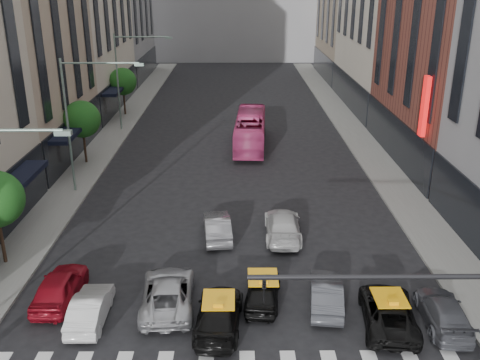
{
  "coord_description": "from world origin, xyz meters",
  "views": [
    {
      "loc": [
        0.2,
        -14.49,
        13.95
      ],
      "look_at": [
        0.38,
        11.71,
        4.0
      ],
      "focal_mm": 40.0,
      "sensor_mm": 36.0,
      "label": 1
    }
  ],
  "objects_px": {
    "car_white_front": "(90,308)",
    "taxi_center": "(263,290)",
    "taxi_left": "(219,314)",
    "streetlamp_far": "(127,69)",
    "car_red": "(60,286)",
    "streetlamp_mid": "(80,108)",
    "bus": "(250,130)"
  },
  "relations": [
    {
      "from": "car_white_front",
      "to": "taxi_center",
      "type": "distance_m",
      "value": 7.62
    },
    {
      "from": "taxi_left",
      "to": "streetlamp_far",
      "type": "bearing_deg",
      "value": -69.02
    },
    {
      "from": "streetlamp_far",
      "to": "taxi_center",
      "type": "bearing_deg",
      "value": -68.87
    },
    {
      "from": "car_red",
      "to": "car_white_front",
      "type": "xyz_separation_m",
      "value": [
        1.79,
        -1.58,
        -0.09
      ]
    },
    {
      "from": "car_white_front",
      "to": "taxi_center",
      "type": "bearing_deg",
      "value": -170.59
    },
    {
      "from": "streetlamp_mid",
      "to": "taxi_left",
      "type": "distance_m",
      "value": 18.84
    },
    {
      "from": "taxi_left",
      "to": "bus",
      "type": "bearing_deg",
      "value": -90.17
    },
    {
      "from": "taxi_left",
      "to": "bus",
      "type": "distance_m",
      "value": 26.17
    },
    {
      "from": "streetlamp_mid",
      "to": "streetlamp_far",
      "type": "distance_m",
      "value": 16.0
    },
    {
      "from": "streetlamp_far",
      "to": "car_red",
      "type": "distance_m",
      "value": 29.86
    },
    {
      "from": "streetlamp_far",
      "to": "taxi_left",
      "type": "relative_size",
      "value": 1.96
    },
    {
      "from": "streetlamp_mid",
      "to": "taxi_center",
      "type": "distance_m",
      "value": 18.5
    },
    {
      "from": "streetlamp_far",
      "to": "taxi_left",
      "type": "bearing_deg",
      "value": -73.2
    },
    {
      "from": "streetlamp_mid",
      "to": "streetlamp_far",
      "type": "relative_size",
      "value": 1.0
    },
    {
      "from": "streetlamp_mid",
      "to": "bus",
      "type": "height_order",
      "value": "streetlamp_mid"
    },
    {
      "from": "streetlamp_mid",
      "to": "bus",
      "type": "relative_size",
      "value": 0.86
    },
    {
      "from": "streetlamp_mid",
      "to": "car_white_front",
      "type": "relative_size",
      "value": 2.32
    },
    {
      "from": "car_red",
      "to": "bus",
      "type": "bearing_deg",
      "value": -110.49
    },
    {
      "from": "taxi_left",
      "to": "bus",
      "type": "height_order",
      "value": "bus"
    },
    {
      "from": "car_red",
      "to": "bus",
      "type": "relative_size",
      "value": 0.41
    },
    {
      "from": "streetlamp_mid",
      "to": "car_white_front",
      "type": "bearing_deg",
      "value": -75.24
    },
    {
      "from": "taxi_left",
      "to": "car_white_front",
      "type": "bearing_deg",
      "value": -0.96
    },
    {
      "from": "car_red",
      "to": "taxi_left",
      "type": "relative_size",
      "value": 0.94
    },
    {
      "from": "car_white_front",
      "to": "streetlamp_mid",
      "type": "bearing_deg",
      "value": -76.01
    },
    {
      "from": "car_white_front",
      "to": "bus",
      "type": "bearing_deg",
      "value": -107.18
    },
    {
      "from": "car_red",
      "to": "taxi_center",
      "type": "relative_size",
      "value": 1.14
    },
    {
      "from": "streetlamp_far",
      "to": "taxi_center",
      "type": "xyz_separation_m",
      "value": [
        11.43,
        -29.56,
        -5.26
      ]
    },
    {
      "from": "streetlamp_far",
      "to": "car_white_front",
      "type": "height_order",
      "value": "streetlamp_far"
    },
    {
      "from": "car_red",
      "to": "taxi_center",
      "type": "bearing_deg",
      "value": 179.31
    },
    {
      "from": "taxi_center",
      "to": "streetlamp_far",
      "type": "bearing_deg",
      "value": -62.03
    },
    {
      "from": "streetlamp_far",
      "to": "car_red",
      "type": "height_order",
      "value": "streetlamp_far"
    },
    {
      "from": "car_red",
      "to": "taxi_left",
      "type": "height_order",
      "value": "car_red"
    }
  ]
}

